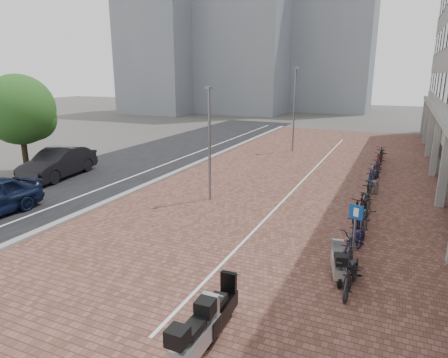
% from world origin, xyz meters
% --- Properties ---
extents(ground, '(140.00, 140.00, 0.00)m').
position_xyz_m(ground, '(0.00, 0.00, 0.00)').
color(ground, '#474442').
rests_on(ground, ground).
extents(plaza_brick, '(14.50, 42.00, 0.04)m').
position_xyz_m(plaza_brick, '(2.00, 12.00, 0.01)').
color(plaza_brick, brown).
rests_on(plaza_brick, ground).
extents(street_asphalt, '(8.00, 50.00, 0.03)m').
position_xyz_m(street_asphalt, '(-9.00, 12.00, 0.01)').
color(street_asphalt, black).
rests_on(street_asphalt, ground).
extents(curb, '(0.35, 42.00, 0.14)m').
position_xyz_m(curb, '(-5.10, 12.00, 0.07)').
color(curb, gray).
rests_on(curb, ground).
extents(lane_line, '(0.12, 44.00, 0.00)m').
position_xyz_m(lane_line, '(-7.00, 12.00, 0.02)').
color(lane_line, white).
rests_on(lane_line, street_asphalt).
extents(parking_line, '(0.10, 30.00, 0.00)m').
position_xyz_m(parking_line, '(2.20, 12.00, 0.04)').
color(parking_line, white).
rests_on(parking_line, plaza_brick).
extents(bg_towers, '(33.00, 23.00, 32.00)m').
position_xyz_m(bg_towers, '(-14.34, 48.94, 13.96)').
color(bg_towers, gray).
rests_on(bg_towers, ground).
extents(car_dark, '(2.52, 5.32, 1.68)m').
position_xyz_m(car_dark, '(-10.78, 6.91, 0.84)').
color(car_dark, black).
rests_on(car_dark, ground).
extents(scooter_front, '(0.81, 1.57, 1.03)m').
position_xyz_m(scooter_front, '(5.64, 1.53, 0.52)').
color(scooter_front, '#BABABF').
rests_on(scooter_front, ground).
extents(scooter_mid, '(0.62, 1.81, 1.23)m').
position_xyz_m(scooter_mid, '(3.50, -2.10, 0.62)').
color(scooter_mid, black).
rests_on(scooter_mid, ground).
extents(scooter_back, '(0.59, 1.82, 1.25)m').
position_xyz_m(scooter_back, '(3.50, -3.17, 0.63)').
color(scooter_back, '#AAAAAF').
rests_on(scooter_back, ground).
extents(parking_sign, '(0.42, 0.20, 2.07)m').
position_xyz_m(parking_sign, '(5.94, 2.30, 1.35)').
color(parking_sign, slate).
rests_on(parking_sign, ground).
extents(lamp_near, '(0.12, 0.12, 5.18)m').
position_xyz_m(lamp_near, '(-1.04, 6.70, 2.59)').
color(lamp_near, gray).
rests_on(lamp_near, ground).
extents(lamp_far, '(0.12, 0.12, 6.15)m').
position_xyz_m(lamp_far, '(-0.54, 19.99, 3.08)').
color(lamp_far, slate).
rests_on(lamp_far, ground).
extents(street_tree, '(3.98, 3.98, 5.79)m').
position_xyz_m(street_tree, '(-12.91, 6.70, 3.68)').
color(street_tree, '#382619').
rests_on(street_tree, ground).
extents(bike_row, '(1.19, 20.40, 1.05)m').
position_xyz_m(bike_row, '(5.87, 10.20, 0.52)').
color(bike_row, black).
rests_on(bike_row, ground).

